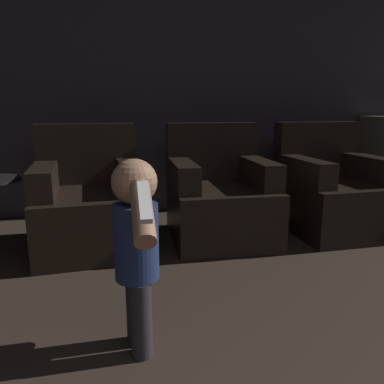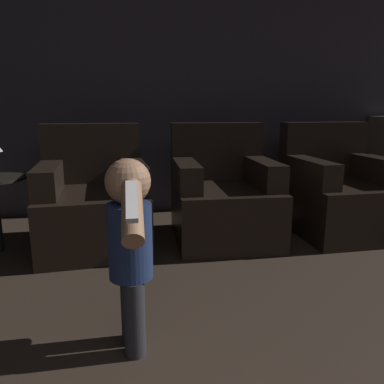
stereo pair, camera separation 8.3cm
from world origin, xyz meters
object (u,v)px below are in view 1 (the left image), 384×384
Objects in this scene: armchair_right at (332,193)px; person_toddler at (136,242)px; armchair_left at (90,204)px; armchair_middle at (219,198)px.

armchair_right reaches higher than person_toddler.
armchair_right is (1.99, 0.00, 0.00)m from armchair_left.
armchair_middle is at bearing -35.15° from person_toddler.
armchair_middle is 0.99m from armchair_right.
armchair_left is 1.40m from person_toddler.
armchair_left is at bearing -178.72° from armchair_middle.
armchair_left is 1.00m from armchair_middle.
armchair_right is at bearing -58.74° from person_toddler.
armchair_left reaches higher than person_toddler.
armchair_left is 1.99m from armchair_right.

